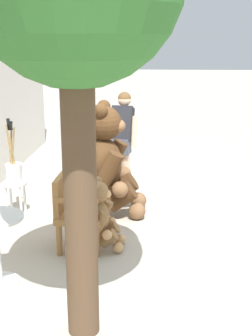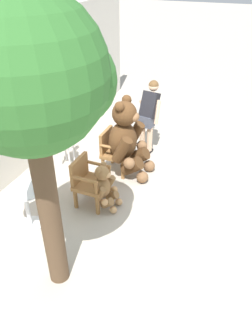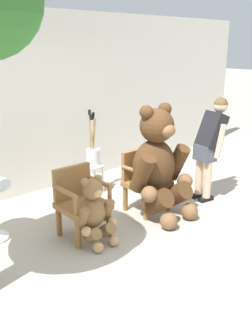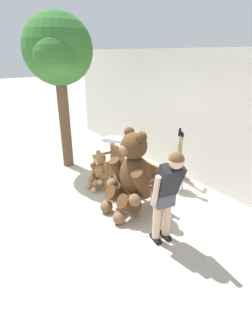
{
  "view_description": "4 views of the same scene",
  "coord_description": "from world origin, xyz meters",
  "px_view_note": "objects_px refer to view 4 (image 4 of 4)",
  "views": [
    {
      "loc": [
        -5.53,
        -0.27,
        2.37
      ],
      "look_at": [
        0.24,
        0.12,
        0.74
      ],
      "focal_mm": 50.0,
      "sensor_mm": 36.0,
      "label": 1
    },
    {
      "loc": [
        -4.57,
        -1.6,
        3.67
      ],
      "look_at": [
        -0.23,
        0.09,
        0.65
      ],
      "focal_mm": 35.0,
      "sensor_mm": 36.0,
      "label": 2
    },
    {
      "loc": [
        -3.01,
        -2.87,
        2.29
      ],
      "look_at": [
        -0.22,
        0.18,
        0.92
      ],
      "focal_mm": 40.0,
      "sensor_mm": 36.0,
      "label": 3
    },
    {
      "loc": [
        3.93,
        -2.08,
        2.71
      ],
      "look_at": [
        0.3,
        0.44,
        0.76
      ],
      "focal_mm": 28.0,
      "sensor_mm": 36.0,
      "label": 4
    }
  ],
  "objects_px": {
    "white_stool": "(177,174)",
    "round_side_table": "(113,149)",
    "teddy_bear_large": "(131,174)",
    "person_visitor": "(167,190)",
    "wooden_chair_right": "(143,185)",
    "patio_tree": "(58,53)",
    "brush_bucket": "(178,162)",
    "teddy_bear_small": "(100,171)",
    "wooden_chair_left": "(111,165)"
  },
  "relations": [
    {
      "from": "teddy_bear_large",
      "to": "white_stool",
      "type": "bearing_deg",
      "value": 95.63
    },
    {
      "from": "wooden_chair_right",
      "to": "brush_bucket",
      "type": "height_order",
      "value": "brush_bucket"
    },
    {
      "from": "white_stool",
      "to": "round_side_table",
      "type": "bearing_deg",
      "value": -168.46
    },
    {
      "from": "teddy_bear_large",
      "to": "teddy_bear_small",
      "type": "height_order",
      "value": "teddy_bear_large"
    },
    {
      "from": "wooden_chair_right",
      "to": "teddy_bear_large",
      "type": "bearing_deg",
      "value": -90.08
    },
    {
      "from": "white_stool",
      "to": "teddy_bear_small",
      "type": "bearing_deg",
      "value": -127.5
    },
    {
      "from": "round_side_table",
      "to": "wooden_chair_left",
      "type": "bearing_deg",
      "value": -34.97
    },
    {
      "from": "patio_tree",
      "to": "brush_bucket",
      "type": "bearing_deg",
      "value": 28.79
    },
    {
      "from": "wooden_chair_left",
      "to": "teddy_bear_large",
      "type": "bearing_deg",
      "value": -13.33
    },
    {
      "from": "person_visitor",
      "to": "patio_tree",
      "type": "bearing_deg",
      "value": 179.98
    },
    {
      "from": "wooden_chair_left",
      "to": "wooden_chair_right",
      "type": "bearing_deg",
      "value": 0.0
    },
    {
      "from": "person_visitor",
      "to": "teddy_bear_small",
      "type": "bearing_deg",
      "value": 177.69
    },
    {
      "from": "teddy_bear_small",
      "to": "white_stool",
      "type": "height_order",
      "value": "teddy_bear_small"
    },
    {
      "from": "wooden_chair_left",
      "to": "round_side_table",
      "type": "height_order",
      "value": "wooden_chair_left"
    },
    {
      "from": "teddy_bear_small",
      "to": "person_visitor",
      "type": "height_order",
      "value": "person_visitor"
    },
    {
      "from": "wooden_chair_left",
      "to": "teddy_bear_large",
      "type": "height_order",
      "value": "teddy_bear_large"
    },
    {
      "from": "teddy_bear_large",
      "to": "teddy_bear_small",
      "type": "xyz_separation_m",
      "value": [
        -1.12,
        -0.02,
        -0.35
      ]
    },
    {
      "from": "teddy_bear_large",
      "to": "white_stool",
      "type": "relative_size",
      "value": 3.38
    },
    {
      "from": "teddy_bear_small",
      "to": "person_visitor",
      "type": "xyz_separation_m",
      "value": [
        2.14,
        -0.09,
        0.51
      ]
    },
    {
      "from": "teddy_bear_small",
      "to": "patio_tree",
      "type": "xyz_separation_m",
      "value": [
        -1.53,
        -0.09,
        2.29
      ]
    },
    {
      "from": "teddy_bear_small",
      "to": "white_stool",
      "type": "xyz_separation_m",
      "value": [
        1.0,
        1.3,
        -0.05
      ]
    },
    {
      "from": "teddy_bear_small",
      "to": "wooden_chair_left",
      "type": "bearing_deg",
      "value": 89.45
    },
    {
      "from": "wooden_chair_left",
      "to": "round_side_table",
      "type": "bearing_deg",
      "value": 145.03
    },
    {
      "from": "person_visitor",
      "to": "brush_bucket",
      "type": "height_order",
      "value": "person_visitor"
    },
    {
      "from": "wooden_chair_right",
      "to": "person_visitor",
      "type": "bearing_deg",
      "value": -20.14
    },
    {
      "from": "teddy_bear_large",
      "to": "person_visitor",
      "type": "xyz_separation_m",
      "value": [
        1.02,
        -0.11,
        0.16
      ]
    },
    {
      "from": "person_visitor",
      "to": "brush_bucket",
      "type": "bearing_deg",
      "value": 129.51
    },
    {
      "from": "person_visitor",
      "to": "round_side_table",
      "type": "xyz_separation_m",
      "value": [
        -3.03,
        1.0,
        -0.47
      ]
    },
    {
      "from": "teddy_bear_large",
      "to": "patio_tree",
      "type": "distance_m",
      "value": 3.28
    },
    {
      "from": "wooden_chair_right",
      "to": "patio_tree",
      "type": "bearing_deg",
      "value": -172.0
    },
    {
      "from": "wooden_chair_left",
      "to": "brush_bucket",
      "type": "bearing_deg",
      "value": 45.57
    },
    {
      "from": "teddy_bear_large",
      "to": "teddy_bear_small",
      "type": "bearing_deg",
      "value": -178.9
    },
    {
      "from": "wooden_chair_right",
      "to": "person_visitor",
      "type": "relative_size",
      "value": 0.56
    },
    {
      "from": "white_stool",
      "to": "round_side_table",
      "type": "distance_m",
      "value": 1.93
    },
    {
      "from": "white_stool",
      "to": "wooden_chair_left",
      "type": "bearing_deg",
      "value": -134.49
    },
    {
      "from": "teddy_bear_large",
      "to": "teddy_bear_small",
      "type": "relative_size",
      "value": 1.86
    },
    {
      "from": "white_stool",
      "to": "round_side_table",
      "type": "height_order",
      "value": "round_side_table"
    },
    {
      "from": "wooden_chair_right",
      "to": "patio_tree",
      "type": "relative_size",
      "value": 0.24
    },
    {
      "from": "person_visitor",
      "to": "round_side_table",
      "type": "relative_size",
      "value": 2.15
    },
    {
      "from": "wooden_chair_right",
      "to": "teddy_bear_large",
      "type": "distance_m",
      "value": 0.4
    },
    {
      "from": "person_visitor",
      "to": "patio_tree",
      "type": "relative_size",
      "value": 0.44
    },
    {
      "from": "patio_tree",
      "to": "wooden_chair_right",
      "type": "bearing_deg",
      "value": 8.0
    },
    {
      "from": "teddy_bear_large",
      "to": "patio_tree",
      "type": "height_order",
      "value": "patio_tree"
    },
    {
      "from": "teddy_bear_large",
      "to": "person_visitor",
      "type": "distance_m",
      "value": 1.04
    },
    {
      "from": "white_stool",
      "to": "brush_bucket",
      "type": "xyz_separation_m",
      "value": [
        0.0,
        0.0,
        0.29
      ]
    },
    {
      "from": "teddy_bear_small",
      "to": "person_visitor",
      "type": "relative_size",
      "value": 0.54
    },
    {
      "from": "patio_tree",
      "to": "teddy_bear_large",
      "type": "bearing_deg",
      "value": 2.31
    },
    {
      "from": "wooden_chair_left",
      "to": "wooden_chair_right",
      "type": "relative_size",
      "value": 1.0
    },
    {
      "from": "teddy_bear_large",
      "to": "person_visitor",
      "type": "bearing_deg",
      "value": -6.05
    },
    {
      "from": "teddy_bear_small",
      "to": "brush_bucket",
      "type": "xyz_separation_m",
      "value": [
        1.0,
        1.3,
        0.24
      ]
    }
  ]
}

